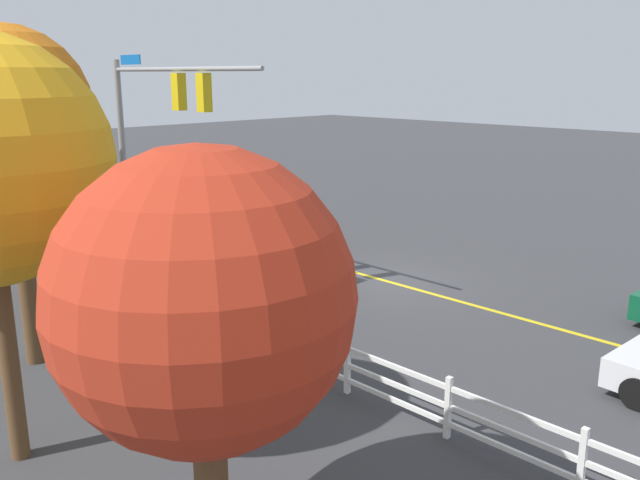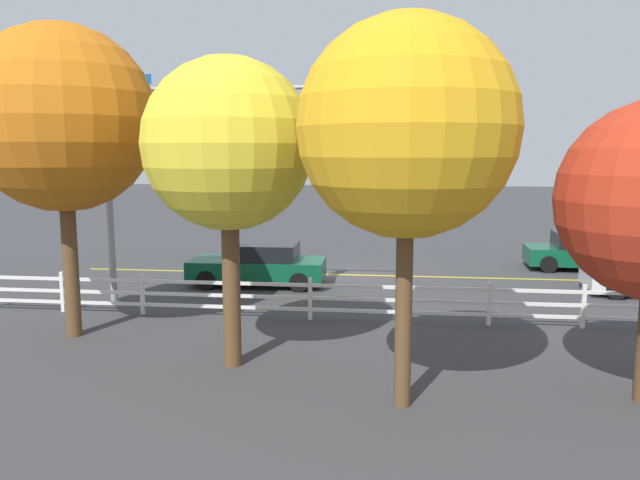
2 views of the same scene
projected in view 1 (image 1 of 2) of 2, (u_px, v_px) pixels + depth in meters
The scene contains 8 objects.
ground_plane at pixel (384, 280), 20.27m from camera, with size 120.00×120.00×0.00m, color #38383A.
lane_center_stripe at pixel (500, 313), 17.53m from camera, with size 28.00×0.16×0.01m, color gold.
signal_assembly at pixel (155, 125), 19.11m from camera, with size 6.97×0.38×6.72m.
car_0 at pixel (271, 254), 20.59m from camera, with size 4.57×2.04×1.44m.
white_rail_fence at pixel (306, 348), 13.79m from camera, with size 26.10×0.10×1.15m.
tree_0 at pixel (203, 301), 7.53m from camera, with size 3.56×3.56×5.46m.
tree_1 at pixel (12, 151), 13.43m from camera, with size 3.53×3.53×6.44m.
tree_4 at pixel (7, 109), 17.43m from camera, with size 4.41×4.41×7.49m.
Camera 1 is at (-12.25, 15.10, 6.18)m, focal length 36.96 mm.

